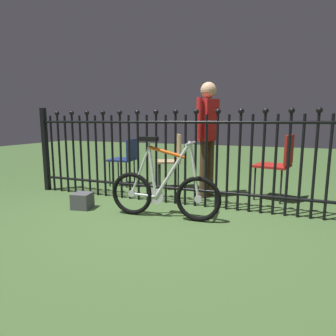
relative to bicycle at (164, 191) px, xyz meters
name	(u,v)px	position (x,y,z in m)	size (l,w,h in m)	color
ground_plane	(161,218)	(-0.01, -0.03, -0.31)	(20.00, 20.00, 0.00)	#456533
iron_fence	(173,155)	(-0.10, 0.57, 0.34)	(4.52, 0.07, 1.28)	black
bicycle	(164,191)	(0.00, 0.00, 0.00)	(1.29, 0.40, 0.92)	black
chair_red	(279,161)	(1.18, 1.26, 0.24)	(0.53, 0.52, 0.91)	black
chair_navy	(126,157)	(-1.22, 1.31, 0.18)	(0.42, 0.41, 0.79)	black
chair_tan	(173,156)	(-0.41, 1.41, 0.21)	(0.49, 0.49, 0.88)	black
person_visitor	(208,130)	(0.22, 1.10, 0.65)	(0.28, 0.45, 1.62)	#4C3823
display_crate	(82,201)	(-1.09, -0.05, -0.21)	(0.22, 0.22, 0.20)	#4C4C51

